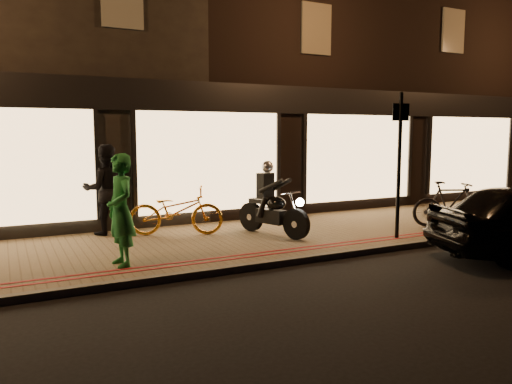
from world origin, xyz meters
TOP-DOWN VIEW (x-y plane):
  - ground at (0.00, 0.00)m, footprint 90.00×90.00m
  - sidewalk at (0.00, 2.00)m, footprint 50.00×4.00m
  - kerb_stone at (0.00, 0.05)m, footprint 50.00×0.14m
  - red_kerb_lines at (0.00, 0.55)m, footprint 50.00×0.26m
  - building_row at (-0.00, 8.99)m, footprint 48.00×10.11m
  - motorcycle at (0.61, 2.00)m, footprint 0.82×1.88m
  - sign_post at (2.80, 0.53)m, footprint 0.34×0.14m
  - bicycle_gold at (-1.22, 2.91)m, footprint 2.11×1.40m
  - bicycle_dark at (4.77, 0.91)m, footprint 1.82×1.20m
  - person_green at (-2.80, 0.91)m, footprint 0.53×0.73m
  - person_dark at (-2.54, 3.67)m, footprint 0.97×0.76m

SIDE VIEW (x-z plane):
  - ground at x=0.00m, z-range 0.00..0.00m
  - sidewalk at x=0.00m, z-range 0.00..0.12m
  - kerb_stone at x=0.00m, z-range 0.00..0.12m
  - red_kerb_lines at x=0.00m, z-range 0.12..0.13m
  - bicycle_gold at x=-1.22m, z-range 0.12..1.17m
  - bicycle_dark at x=4.77m, z-range 0.12..1.19m
  - motorcycle at x=0.61m, z-range -0.06..1.53m
  - person_green at x=-2.80m, z-range 0.12..1.97m
  - person_dark at x=-2.54m, z-range 0.12..2.06m
  - sign_post at x=2.80m, z-range 0.30..3.30m
  - building_row at x=0.00m, z-range 0.00..8.50m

